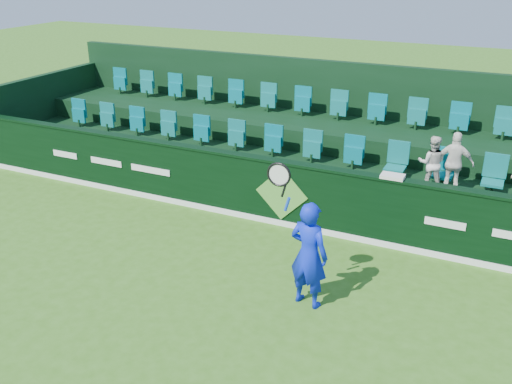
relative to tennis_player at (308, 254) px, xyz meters
The scene contains 11 objects.
ground 2.28m from the tennis_player, 132.31° to the right, with size 60.00×60.00×0.00m, color #366A19.
sponsor_hoarding 2.83m from the tennis_player, 120.14° to the left, with size 16.00×0.25×1.35m.
stand_tier_front 3.84m from the tennis_player, 111.84° to the left, with size 16.00×2.00×0.80m, color black.
stand_tier_back 5.63m from the tennis_player, 104.62° to the left, with size 16.00×1.80×1.30m, color black.
stand_rear 6.06m from the tennis_player, 103.56° to the left, with size 16.00×4.10×2.60m.
seat_row_front 4.19m from the tennis_player, 109.80° to the left, with size 13.50×0.50×0.60m, color #056A73.
seat_row_back 5.96m from the tennis_player, 103.88° to the left, with size 13.50×0.50×0.60m, color #056A73.
tennis_player is the anchor object (origin of this frame).
spectator_left 3.78m from the tennis_player, 71.71° to the left, with size 0.53×0.41×1.08m, color silver.
spectator_middle 3.93m from the tennis_player, 65.96° to the left, with size 0.71×0.29×1.21m, color white.
towel 2.58m from the tennis_player, 74.54° to the left, with size 0.41×0.27×0.06m, color silver.
Camera 1 is at (3.93, -5.61, 5.09)m, focal length 40.00 mm.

